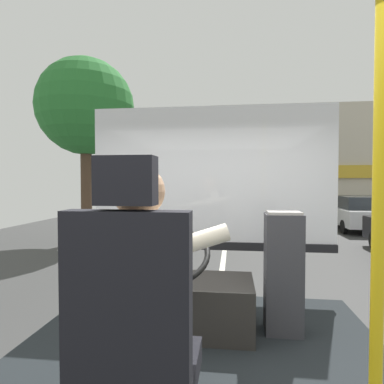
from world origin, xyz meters
TOP-DOWN VIEW (x-y plane):
  - ground at (0.00, 8.80)m, footprint 18.00×44.00m
  - driver_seat at (-0.17, -0.50)m, footprint 0.48×0.48m
  - bus_driver at (-0.17, -0.38)m, footprint 0.77×0.54m
  - steering_console at (-0.17, 0.76)m, footprint 1.10×1.03m
  - handrail_pole at (0.73, -0.55)m, footprint 0.04×0.04m
  - fare_box at (0.61, 0.83)m, footprint 0.28×0.24m
  - windshield_panel at (0.00, 1.62)m, footprint 2.50×0.08m
  - street_tree at (-4.33, 7.98)m, footprint 2.97×2.97m
  - shop_building at (4.28, 17.35)m, footprint 10.34×6.05m
  - parked_car_white at (5.12, 11.79)m, footprint 1.91×3.81m
  - parked_car_green at (4.84, 16.87)m, footprint 2.01×3.98m
  - parked_car_silver at (5.00, 21.50)m, footprint 1.87×3.86m

SIDE VIEW (x-z plane):
  - ground at x=0.00m, z-range -0.05..0.00m
  - parked_car_white at x=5.12m, z-range 0.02..1.35m
  - parked_car_green at x=4.84m, z-range 0.02..1.44m
  - parked_car_silver at x=5.00m, z-range 0.02..1.44m
  - steering_console at x=-0.17m, z-range 0.52..1.38m
  - fare_box at x=0.61m, z-range 0.72..1.66m
  - driver_seat at x=-0.17m, z-range 0.61..1.88m
  - bus_driver at x=-0.17m, z-range 1.03..1.87m
  - windshield_panel at x=0.00m, z-range 1.03..2.51m
  - handrail_pole at x=0.73m, z-range 0.72..3.02m
  - shop_building at x=4.28m, z-range 0.00..5.63m
  - street_tree at x=-4.33m, z-range 1.33..7.04m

